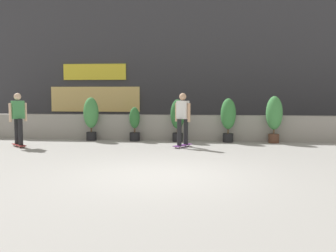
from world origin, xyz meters
TOP-DOWN VIEW (x-y plane):
  - ground_plane at (0.00, 0.00)m, footprint 48.00×48.00m
  - planter_wall at (0.00, 6.00)m, footprint 18.00×0.40m
  - building_backdrop at (-0.01, 10.00)m, footprint 20.00×2.08m
  - potted_plant_0 at (-3.18, 5.55)m, footprint 0.53×0.53m
  - potted_plant_1 at (-1.61, 5.55)m, footprint 0.37×0.37m
  - potted_plant_2 at (-0.09, 5.55)m, footprint 0.50×0.50m
  - potted_plant_3 at (1.65, 5.55)m, footprint 0.52×0.52m
  - potted_plant_4 at (3.19, 5.55)m, footprint 0.56×0.56m
  - skater_far_right at (0.18, 4.15)m, footprint 0.59×0.79m
  - skater_by_wall_left at (-4.96, 3.68)m, footprint 0.71×0.71m

SIDE VIEW (x-z plane):
  - ground_plane at x=0.00m, z-range 0.00..0.00m
  - planter_wall at x=0.00m, z-range 0.00..0.90m
  - potted_plant_1 at x=-1.61m, z-range 0.04..1.23m
  - potted_plant_2 at x=-0.09m, z-range 0.12..1.59m
  - potted_plant_3 at x=1.65m, z-range 0.12..1.64m
  - potted_plant_0 at x=-3.18m, z-range 0.13..1.67m
  - potted_plant_4 at x=3.19m, z-range 0.14..1.73m
  - skater_far_right at x=0.18m, z-range 0.09..1.79m
  - skater_by_wall_left at x=-4.96m, z-range 0.09..1.79m
  - building_backdrop at x=-0.01m, z-range 0.00..6.50m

